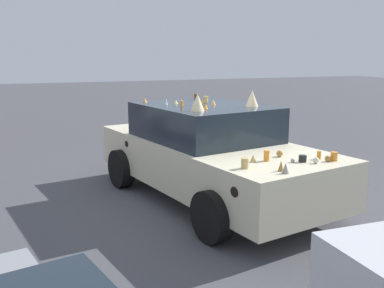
% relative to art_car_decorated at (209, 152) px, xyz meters
% --- Properties ---
extents(ground_plane, '(60.00, 60.00, 0.00)m').
position_rel_art_car_decorated_xyz_m(ground_plane, '(-0.04, -0.01, -0.74)').
color(ground_plane, '#47474C').
extents(art_car_decorated, '(4.57, 2.61, 1.70)m').
position_rel_art_car_decorated_xyz_m(art_car_decorated, '(0.00, 0.00, 0.00)').
color(art_car_decorated, beige).
rests_on(art_car_decorated, ground).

